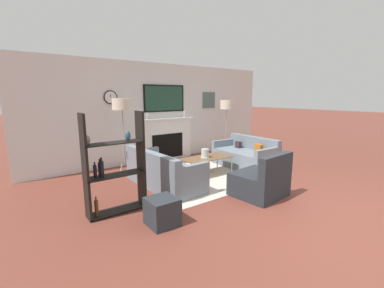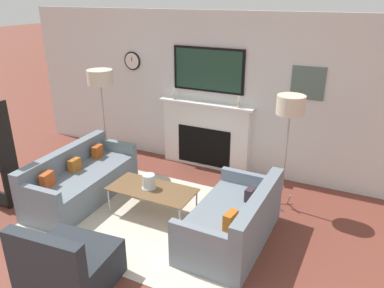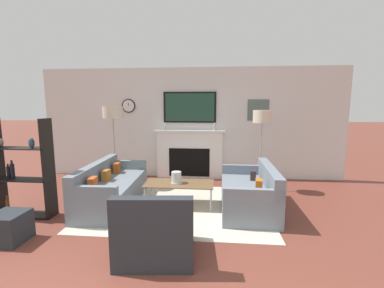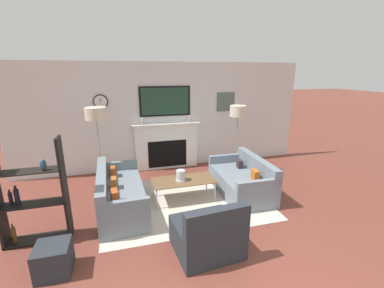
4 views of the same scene
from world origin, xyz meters
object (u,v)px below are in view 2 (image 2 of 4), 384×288
couch_right (233,222)px  floor_lamp_right (291,107)px  hurricane_candle (149,182)px  floor_lamp_left (100,79)px  armchair (68,266)px  couch_left (81,181)px  coffee_table (152,190)px

couch_right → floor_lamp_right: size_ratio=0.95×
couch_right → hurricane_candle: couch_right is taller
floor_lamp_left → floor_lamp_right: bearing=0.0°
armchair → couch_right: bearing=49.9°
couch_right → armchair: (-1.29, -1.53, -0.00)m
armchair → floor_lamp_right: (1.64, 2.63, 1.26)m
floor_lamp_left → couch_right: bearing=-21.2°
couch_right → armchair: armchair is taller
couch_right → floor_lamp_left: (-2.83, 1.09, 1.34)m
couch_left → floor_lamp_left: 1.76m
couch_right → floor_lamp_left: size_ratio=0.91×
armchair → coffee_table: bearing=88.3°
floor_lamp_right → floor_lamp_left: bearing=-180.0°
couch_left → floor_lamp_left: bearing=108.0°
floor_lamp_left → floor_lamp_right: 3.18m
couch_right → couch_left: bearing=-180.0°
armchair → coffee_table: size_ratio=0.77×
coffee_table → hurricane_candle: bearing=173.7°
coffee_table → floor_lamp_right: bearing=32.5°
couch_right → floor_lamp_left: 3.31m
armchair → hurricane_candle: 1.63m
couch_left → couch_right: size_ratio=1.18×
coffee_table → floor_lamp_right: floor_lamp_right is taller
couch_left → armchair: (1.18, -1.53, -0.01)m
hurricane_candle → floor_lamp_right: size_ratio=0.12×
coffee_table → couch_right: bearing=-3.7°
coffee_table → floor_lamp_left: bearing=147.4°
armchair → coffee_table: armchair is taller
couch_left → coffee_table: bearing=3.7°
floor_lamp_left → couch_left: bearing=-72.0°
coffee_table → floor_lamp_right: 2.21m
floor_lamp_left → coffee_table: bearing=-32.6°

